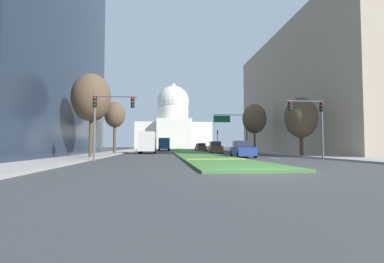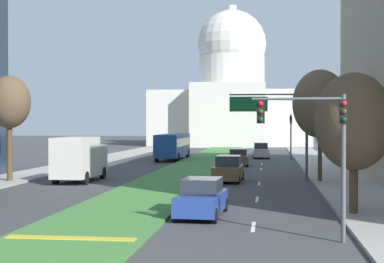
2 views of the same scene
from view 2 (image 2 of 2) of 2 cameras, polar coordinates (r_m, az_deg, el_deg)
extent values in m
plane|color=#3D3D3F|center=(62.88, 0.99, -3.02)|extent=(260.00, 260.00, 0.00)
cube|color=#427A38|center=(57.70, 0.42, -3.30)|extent=(5.17, 93.90, 0.14)
cube|color=gold|center=(21.54, -11.59, -10.00)|extent=(4.65, 0.50, 0.04)
cube|color=silver|center=(24.39, 5.91, -9.08)|extent=(0.16, 2.40, 0.01)
cube|color=silver|center=(33.07, 6.27, -6.48)|extent=(0.16, 2.40, 0.01)
cube|color=silver|center=(41.45, 6.47, -5.00)|extent=(0.16, 2.40, 0.01)
cube|color=silver|center=(54.58, 6.66, -3.61)|extent=(0.16, 2.40, 0.01)
cube|color=silver|center=(61.53, 6.73, -3.11)|extent=(0.16, 2.40, 0.01)
cube|color=#9E9991|center=(55.39, -12.68, -3.48)|extent=(4.00, 93.90, 0.15)
cube|color=#9E9991|center=(52.35, 12.90, -3.73)|extent=(4.00, 93.90, 0.15)
cube|color=silver|center=(114.73, 3.83, 1.26)|extent=(29.67, 19.32, 10.24)
cube|color=silver|center=(103.10, 3.44, 1.60)|extent=(13.05, 4.00, 11.27)
cylinder|color=silver|center=(115.12, 3.83, 5.52)|extent=(12.54, 12.54, 6.87)
sphere|color=silver|center=(115.74, 3.84, 8.36)|extent=(13.18, 13.18, 13.18)
cylinder|color=silver|center=(116.67, 3.84, 11.25)|extent=(1.80, 1.80, 3.00)
cylinder|color=#515456|center=(21.44, 14.35, -3.47)|extent=(0.16, 0.16, 5.20)
cube|color=black|center=(21.39, 14.37, 1.88)|extent=(0.28, 0.24, 0.84)
sphere|color=red|center=(21.25, 14.42, 2.64)|extent=(0.18, 0.18, 0.18)
sphere|color=#4C380F|center=(21.25, 14.42, 1.88)|extent=(0.18, 0.18, 0.18)
sphere|color=#0F4219|center=(21.24, 14.42, 1.13)|extent=(0.18, 0.18, 0.18)
cylinder|color=#515456|center=(21.26, 10.09, 3.11)|extent=(3.20, 0.10, 0.10)
cube|color=black|center=(21.22, 6.63, 1.90)|extent=(0.28, 0.24, 0.84)
sphere|color=red|center=(21.09, 6.63, 2.67)|extent=(0.18, 0.18, 0.18)
sphere|color=#4C380F|center=(21.08, 6.62, 1.91)|extent=(0.18, 0.18, 0.18)
sphere|color=#0F4219|center=(21.08, 6.62, 1.15)|extent=(0.18, 0.18, 0.18)
cylinder|color=#515456|center=(68.05, 9.48, -0.55)|extent=(0.16, 0.16, 5.20)
cube|color=black|center=(68.03, 9.48, 1.13)|extent=(0.28, 0.24, 0.84)
sphere|color=#510F0F|center=(67.89, 9.49, 1.37)|extent=(0.18, 0.18, 0.18)
sphere|color=#4C380F|center=(67.89, 9.49, 1.13)|extent=(0.18, 0.18, 0.18)
sphere|color=#1ED838|center=(67.89, 9.49, 0.90)|extent=(0.18, 0.18, 0.18)
cylinder|color=#515456|center=(43.91, 10.97, -0.44)|extent=(0.20, 0.20, 6.50)
cylinder|color=#515456|center=(43.86, 7.30, 3.55)|extent=(5.63, 0.12, 0.12)
cube|color=#146033|center=(43.80, 5.46, 2.64)|extent=(2.80, 0.08, 1.10)
cylinder|color=#4C3823|center=(27.69, 15.27, -4.63)|extent=(0.39, 0.39, 3.17)
ellipsoid|color=brown|center=(27.57, 15.29, 0.93)|extent=(3.52, 3.52, 4.40)
cylinder|color=#4C3823|center=(43.67, -17.13, -1.61)|extent=(0.40, 0.40, 4.76)
ellipsoid|color=brown|center=(43.66, -17.15, 2.73)|extent=(2.96, 2.96, 3.70)
cylinder|color=#4C3823|center=(42.44, 12.19, -1.94)|extent=(0.29, 0.29, 4.35)
ellipsoid|color=brown|center=(42.41, 12.20, 2.62)|extent=(3.84, 3.84, 4.80)
cube|color=navy|center=(26.78, 0.92, -6.84)|extent=(2.07, 4.48, 0.82)
cube|color=#282D38|center=(26.87, 0.98, -5.22)|extent=(1.72, 2.19, 0.67)
cylinder|color=black|center=(25.00, 2.15, -8.10)|extent=(0.26, 0.65, 0.64)
cylinder|color=black|center=(25.29, -1.62, -8.00)|extent=(0.26, 0.65, 0.64)
cylinder|color=black|center=(28.41, 3.17, -7.03)|extent=(0.26, 0.65, 0.64)
cylinder|color=black|center=(28.67, -0.14, -6.96)|extent=(0.26, 0.65, 0.64)
cube|color=brown|center=(42.65, 3.50, -3.93)|extent=(2.06, 4.59, 0.91)
cube|color=#282D38|center=(42.77, 3.53, -2.81)|extent=(1.74, 2.23, 0.74)
cylinder|color=black|center=(40.80, 4.44, -4.65)|extent=(0.25, 0.65, 0.64)
cylinder|color=black|center=(40.99, 2.04, -4.62)|extent=(0.25, 0.65, 0.64)
cylinder|color=black|center=(44.40, 4.86, -4.21)|extent=(0.25, 0.65, 0.64)
cylinder|color=black|center=(44.57, 2.65, -4.18)|extent=(0.25, 0.65, 0.64)
cube|color=brown|center=(58.95, 4.45, -2.68)|extent=(2.16, 4.33, 0.79)
cube|color=#282D38|center=(59.08, 4.45, -1.98)|extent=(1.79, 2.13, 0.65)
cylinder|color=black|center=(57.33, 5.34, -3.08)|extent=(0.26, 0.65, 0.64)
cylinder|color=black|center=(57.31, 3.61, -3.08)|extent=(0.26, 0.65, 0.64)
cylinder|color=black|center=(60.65, 5.24, -2.87)|extent=(0.26, 0.65, 0.64)
cylinder|color=black|center=(60.62, 3.60, -2.87)|extent=(0.26, 0.65, 0.64)
cube|color=#BCBCC1|center=(71.67, 6.63, -2.03)|extent=(2.02, 4.54, 0.90)
cube|color=#282D38|center=(71.81, 6.63, -1.37)|extent=(1.69, 2.21, 0.73)
cylinder|color=black|center=(69.95, 7.36, -2.38)|extent=(0.25, 0.65, 0.64)
cylinder|color=black|center=(69.88, 6.02, -2.38)|extent=(0.25, 0.65, 0.64)
cylinder|color=black|center=(73.49, 7.21, -2.23)|extent=(0.25, 0.65, 0.64)
cylinder|color=black|center=(73.43, 5.94, -2.23)|extent=(0.25, 0.65, 0.64)
cube|color=#BCBCC1|center=(45.55, -9.85, -2.66)|extent=(2.30, 2.00, 2.20)
cube|color=beige|center=(42.49, -11.12, -2.44)|extent=(2.30, 4.40, 2.80)
cylinder|color=black|center=(45.94, -11.10, -3.89)|extent=(0.30, 0.90, 0.90)
cylinder|color=black|center=(45.32, -8.58, -3.94)|extent=(0.30, 0.90, 0.90)
cylinder|color=black|center=(41.90, -12.96, -4.34)|extent=(0.30, 0.90, 0.90)
cylinder|color=black|center=(41.22, -10.21, -4.42)|extent=(0.30, 0.90, 0.90)
cube|color=#1E4C8C|center=(68.06, -1.85, -1.30)|extent=(2.50, 11.00, 2.50)
cube|color=#232833|center=(68.05, -1.85, -1.01)|extent=(2.52, 10.12, 0.90)
cylinder|color=black|center=(72.53, -2.21, -2.12)|extent=(0.32, 1.00, 1.00)
cylinder|color=black|center=(72.19, -0.41, -2.13)|extent=(0.32, 1.00, 1.00)
cylinder|color=black|center=(64.47, -3.41, -2.49)|extent=(0.32, 1.00, 1.00)
cylinder|color=black|center=(64.09, -1.39, -2.50)|extent=(0.32, 1.00, 1.00)
camera|label=1|loc=(11.62, -91.58, -14.78)|focal=26.32mm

